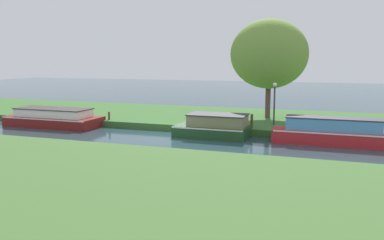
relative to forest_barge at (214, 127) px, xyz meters
The scene contains 10 objects.
ground_plane 2.89m from the forest_barge, 154.90° to the right, with size 120.00×120.00×0.00m, color #284149.
riverbank_far 6.35m from the forest_barge, 113.83° to the left, with size 72.00×10.00×0.40m, color #36632A.
riverbank_near 10.52m from the forest_barge, 104.10° to the right, with size 72.00×10.00×0.40m, color #40662E.
forest_barge is the anchor object (origin of this frame).
maroon_narrowboat 11.05m from the forest_barge, behind, with size 6.43×2.42×1.21m.
red_cruiser 6.99m from the forest_barge, ahead, with size 7.55×1.51×1.41m.
willow_tree_left 7.54m from the forest_barge, 70.11° to the left, with size 5.27×4.09×6.71m.
lamp_post 4.36m from the forest_barge, 42.81° to the left, with size 0.24×0.24×2.60m.
mooring_post_near 2.38m from the forest_barge, 36.57° to the left, with size 0.16×0.16×0.80m, color #4F4124.
mooring_post_far 7.84m from the forest_barge, 169.61° to the left, with size 0.14×0.14×0.53m, color brown.
Camera 1 is at (8.77, -20.53, 4.40)m, focal length 37.38 mm.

